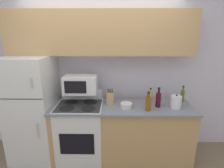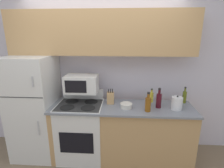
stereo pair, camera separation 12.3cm
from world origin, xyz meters
The scene contains 14 objects.
wall_back centered at (0.00, 0.74, 1.27)m, with size 8.00×0.05×2.55m.
lower_cabinets centered at (0.33, 0.29, 0.46)m, with size 2.13×0.61×0.91m.
refrigerator centered at (-1.07, 0.35, 0.82)m, with size 0.67×0.73×1.65m.
upper_cabinets centered at (0.00, 0.55, 1.97)m, with size 2.80×0.33×0.65m.
stove centered at (-0.31, 0.27, 0.48)m, with size 0.69×0.59×1.08m.
microwave centered at (-0.30, 0.39, 1.22)m, with size 0.50×0.33×0.26m.
knife_block centered at (0.15, 0.37, 1.00)m, with size 0.11×0.08×0.24m.
bowl centered at (0.39, 0.21, 0.95)m, with size 0.18×0.18×0.07m.
bottle_olive_oil centered at (1.31, 0.48, 1.01)m, with size 0.06×0.06×0.26m.
bottle_whiskey centered at (0.69, 0.12, 1.02)m, with size 0.08×0.08×0.28m.
bottle_cooking_spray centered at (0.80, 0.48, 1.00)m, with size 0.06×0.06×0.22m.
bottle_hot_sauce centered at (0.72, 0.29, 0.99)m, with size 0.05×0.05×0.20m.
bottle_wine_red centered at (0.87, 0.26, 1.03)m, with size 0.08×0.08×0.30m.
kettle centered at (1.12, 0.22, 1.00)m, with size 0.15×0.15×0.21m.
Camera 2 is at (0.34, -2.16, 1.96)m, focal length 28.00 mm.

